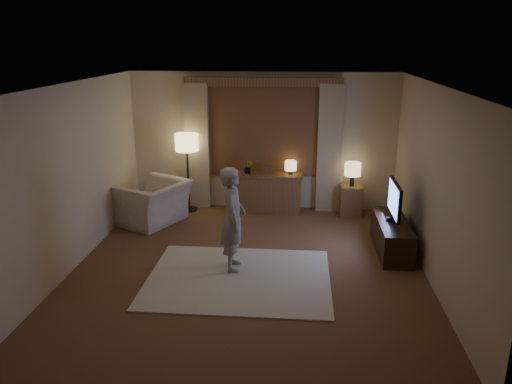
# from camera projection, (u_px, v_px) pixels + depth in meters

# --- Properties ---
(room) EXTENTS (5.04, 5.54, 2.64)m
(room) POSITION_uv_depth(u_px,v_px,m) (252.00, 170.00, 7.30)
(room) COLOR brown
(room) RESTS_ON ground
(rug) EXTENTS (2.50, 2.00, 0.02)m
(rug) POSITION_uv_depth(u_px,v_px,m) (239.00, 278.00, 6.88)
(rug) COLOR beige
(rug) RESTS_ON floor
(sideboard) EXTENTS (1.20, 0.40, 0.70)m
(sideboard) POSITION_uv_depth(u_px,v_px,m) (269.00, 194.00, 9.48)
(sideboard) COLOR brown
(sideboard) RESTS_ON floor
(picture_frame) EXTENTS (0.16, 0.02, 0.20)m
(picture_frame) POSITION_uv_depth(u_px,v_px,m) (269.00, 171.00, 9.35)
(picture_frame) COLOR brown
(picture_frame) RESTS_ON sideboard
(plant) EXTENTS (0.17, 0.13, 0.30)m
(plant) POSITION_uv_depth(u_px,v_px,m) (248.00, 168.00, 9.37)
(plant) COLOR #999999
(plant) RESTS_ON sideboard
(table_lamp_sideboard) EXTENTS (0.22, 0.22, 0.30)m
(table_lamp_sideboard) POSITION_uv_depth(u_px,v_px,m) (291.00, 166.00, 9.29)
(table_lamp_sideboard) COLOR black
(table_lamp_sideboard) RESTS_ON sideboard
(floor_lamp) EXTENTS (0.43, 0.43, 1.49)m
(floor_lamp) POSITION_uv_depth(u_px,v_px,m) (187.00, 147.00, 9.27)
(floor_lamp) COLOR black
(floor_lamp) RESTS_ON floor
(armchair) EXTENTS (1.41, 1.48, 0.75)m
(armchair) POSITION_uv_depth(u_px,v_px,m) (152.00, 203.00, 8.88)
(armchair) COLOR beige
(armchair) RESTS_ON floor
(side_table) EXTENTS (0.40, 0.40, 0.56)m
(side_table) POSITION_uv_depth(u_px,v_px,m) (351.00, 200.00, 9.32)
(side_table) COLOR brown
(side_table) RESTS_ON floor
(table_lamp_side) EXTENTS (0.30, 0.30, 0.44)m
(table_lamp_side) POSITION_uv_depth(u_px,v_px,m) (353.00, 170.00, 9.15)
(table_lamp_side) COLOR black
(table_lamp_side) RESTS_ON side_table
(tv_stand) EXTENTS (0.45, 1.40, 0.50)m
(tv_stand) POSITION_uv_depth(u_px,v_px,m) (392.00, 236.00, 7.72)
(tv_stand) COLOR black
(tv_stand) RESTS_ON floor
(tv) EXTENTS (0.21, 0.84, 0.61)m
(tv) POSITION_uv_depth(u_px,v_px,m) (395.00, 200.00, 7.54)
(tv) COLOR black
(tv) RESTS_ON tv_stand
(person) EXTENTS (0.41, 0.58, 1.49)m
(person) POSITION_uv_depth(u_px,v_px,m) (233.00, 219.00, 6.96)
(person) COLOR #9C9790
(person) RESTS_ON rug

